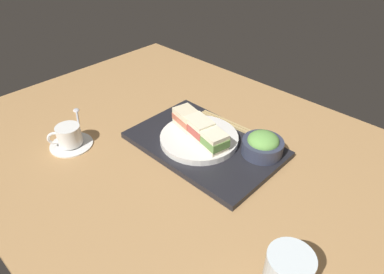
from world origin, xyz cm
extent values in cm
cube|color=tan|center=(0.00, 0.00, -1.50)|extent=(140.00, 100.00, 3.00)
cube|color=black|center=(-2.48, -5.03, 0.85)|extent=(41.91, 27.30, 1.71)
cylinder|color=silver|center=(-0.92, -4.41, 2.60)|extent=(22.16, 22.16, 1.78)
cube|color=#EFE5C1|center=(-6.80, -3.22, 4.12)|extent=(8.81, 6.97, 1.25)
cube|color=#669347|center=(-6.80, -3.22, 5.91)|extent=(9.27, 7.15, 2.34)
cube|color=#EFE5C1|center=(-6.80, -3.22, 7.71)|extent=(8.81, 6.97, 1.25)
cube|color=#EFE5C1|center=(-0.92, -4.41, 4.22)|extent=(8.81, 6.97, 1.47)
cube|color=#B74C42|center=(-0.92, -4.41, 6.19)|extent=(9.32, 7.13, 2.45)
cube|color=#EFE5C1|center=(-0.92, -4.41, 8.15)|extent=(8.81, 6.97, 1.47)
cube|color=beige|center=(4.95, -5.61, 4.32)|extent=(8.81, 6.97, 1.66)
cube|color=#CC6B4C|center=(4.95, -5.61, 6.09)|extent=(9.01, 7.19, 1.89)
cube|color=beige|center=(4.95, -5.61, 7.87)|extent=(8.81, 6.97, 1.66)
cylinder|color=#33384C|center=(-16.88, -12.13, 3.72)|extent=(11.10, 11.10, 4.02)
ellipsoid|color=#6BA84C|center=(-16.88, -12.13, 5.73)|extent=(8.44, 8.44, 4.64)
cube|color=tan|center=(-1.45, -17.59, 2.06)|extent=(20.01, 1.77, 0.70)
cube|color=tan|center=(-1.51, -16.45, 2.06)|extent=(20.01, 1.77, 0.70)
cylinder|color=white|center=(25.77, 20.87, 0.40)|extent=(12.08, 12.08, 0.80)
cylinder|color=white|center=(25.77, 20.87, 3.58)|extent=(6.81, 6.81, 5.56)
cylinder|color=black|center=(25.77, 20.87, 5.96)|extent=(6.26, 6.26, 0.40)
torus|color=white|center=(27.42, 24.51, 3.58)|extent=(2.34, 3.89, 3.91)
cube|color=silver|center=(37.85, 11.86, 0.25)|extent=(8.62, 4.62, 0.50)
ellipsoid|color=silver|center=(42.05, 9.78, 0.40)|extent=(3.40, 3.04, 0.80)
camera|label=1|loc=(-53.29, 53.03, 59.05)|focal=31.75mm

